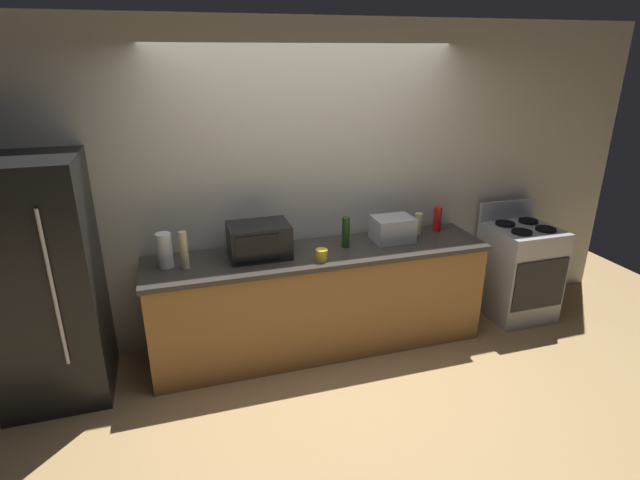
% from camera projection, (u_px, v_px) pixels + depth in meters
% --- Properties ---
extents(ground_plane, '(8.00, 8.00, 0.00)m').
position_uv_depth(ground_plane, '(335.00, 371.00, 4.06)').
color(ground_plane, tan).
extents(back_wall, '(6.40, 0.10, 2.70)m').
position_uv_depth(back_wall, '(306.00, 186.00, 4.31)').
color(back_wall, beige).
rests_on(back_wall, ground_plane).
extents(counter_run, '(2.84, 0.64, 0.90)m').
position_uv_depth(counter_run, '(320.00, 300.00, 4.26)').
color(counter_run, '#9E6B38').
rests_on(counter_run, ground_plane).
extents(refrigerator, '(0.72, 0.73, 1.80)m').
position_uv_depth(refrigerator, '(44.00, 284.00, 3.54)').
color(refrigerator, black).
rests_on(refrigerator, ground_plane).
extents(stove_range, '(0.60, 0.61, 1.08)m').
position_uv_depth(stove_range, '(518.00, 271.00, 4.81)').
color(stove_range, '#B7BABF').
rests_on(stove_range, ground_plane).
extents(microwave, '(0.48, 0.35, 0.27)m').
position_uv_depth(microwave, '(259.00, 240.00, 3.96)').
color(microwave, black).
rests_on(microwave, counter_run).
extents(toaster_oven, '(0.34, 0.26, 0.21)m').
position_uv_depth(toaster_oven, '(393.00, 229.00, 4.30)').
color(toaster_oven, '#B7BABF').
rests_on(toaster_oven, counter_run).
extents(paper_towel_roll, '(0.12, 0.12, 0.27)m').
position_uv_depth(paper_towel_roll, '(164.00, 250.00, 3.76)').
color(paper_towel_roll, white).
rests_on(paper_towel_roll, counter_run).
extents(bottle_vinegar, '(0.07, 0.07, 0.19)m').
position_uv_depth(bottle_vinegar, '(419.00, 223.00, 4.47)').
color(bottle_vinegar, beige).
rests_on(bottle_vinegar, counter_run).
extents(bottle_hand_soap, '(0.06, 0.06, 0.29)m').
position_uv_depth(bottle_hand_soap, '(184.00, 250.00, 3.74)').
color(bottle_hand_soap, beige).
rests_on(bottle_hand_soap, counter_run).
extents(bottle_hot_sauce, '(0.07, 0.07, 0.23)m').
position_uv_depth(bottle_hot_sauce, '(437.00, 219.00, 4.53)').
color(bottle_hot_sauce, red).
rests_on(bottle_hot_sauce, counter_run).
extents(bottle_wine, '(0.07, 0.07, 0.26)m').
position_uv_depth(bottle_wine, '(346.00, 232.00, 4.15)').
color(bottle_wine, '#1E3F19').
rests_on(bottle_wine, counter_run).
extents(mug_yellow, '(0.10, 0.10, 0.09)m').
position_uv_depth(mug_yellow, '(322.00, 255.00, 3.90)').
color(mug_yellow, yellow).
rests_on(mug_yellow, counter_run).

